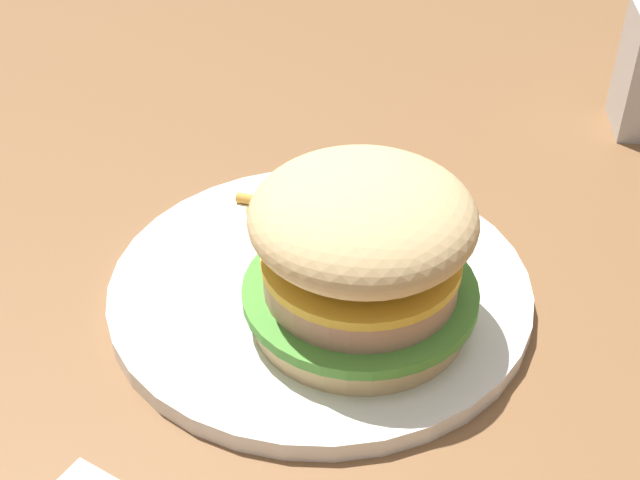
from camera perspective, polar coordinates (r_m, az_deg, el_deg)
The scene contains 4 objects.
ground_plane at distance 0.54m, azimuth -0.48°, elevation -1.90°, with size 1.60×1.60×0.00m, color brown.
plate at distance 0.51m, azimuth -0.00°, elevation -3.21°, with size 0.25×0.25×0.01m, color white.
sandwich at distance 0.45m, azimuth 2.81°, elevation -0.73°, with size 0.13×0.13×0.10m.
fries_pile at distance 0.56m, azimuth -0.93°, elevation 1.66°, with size 0.11×0.10×0.01m.
Camera 1 is at (-0.22, 0.36, 0.34)m, focal length 47.66 mm.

